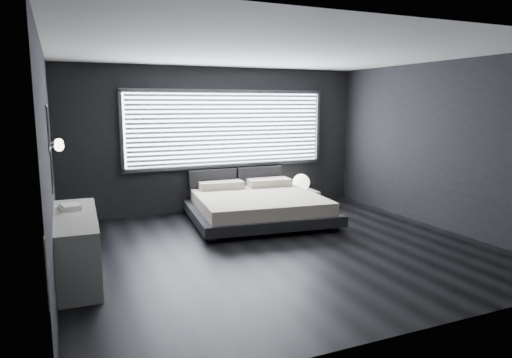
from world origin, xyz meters
name	(u,v)px	position (x,y,z in m)	size (l,w,h in m)	color
room	(280,153)	(0.00, 0.00, 1.40)	(6.04, 6.00, 2.80)	black
window	(228,129)	(0.20, 2.70, 1.61)	(4.14, 0.09, 1.52)	white
headboard	(236,181)	(0.34, 2.64, 0.57)	(1.96, 0.16, 0.52)	black
sconce_near	(59,147)	(-2.88, 0.05, 1.60)	(0.18, 0.11, 0.11)	silver
sconce_far	(59,143)	(-2.88, 0.65, 1.60)	(0.18, 0.11, 0.11)	silver
wall_art_upper	(48,128)	(-2.98, -0.55, 1.85)	(0.01, 0.48, 0.48)	#47474C
wall_art_lower	(51,169)	(-2.98, -0.30, 1.38)	(0.01, 0.48, 0.48)	#47474C
bed	(257,205)	(0.35, 1.59, 0.29)	(2.62, 2.52, 0.62)	black
nightstand	(303,199)	(1.66, 2.25, 0.17)	(0.57, 0.47, 0.33)	white
orb_lamp	(301,182)	(1.62, 2.27, 0.51)	(0.35, 0.35, 0.35)	white
dresser	(75,245)	(-2.78, 0.01, 0.39)	(0.62, 1.95, 0.77)	white
book_stack	(70,207)	(-2.80, 0.32, 0.80)	(0.28, 0.35, 0.07)	white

